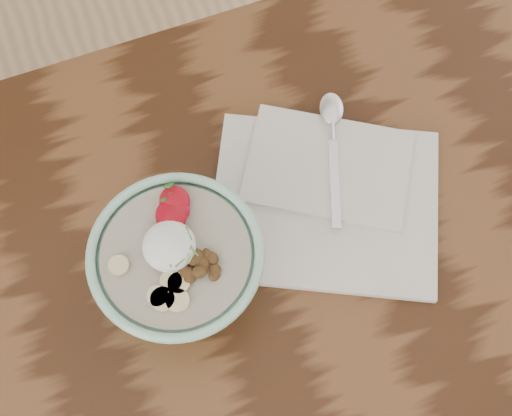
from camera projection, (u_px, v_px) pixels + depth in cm
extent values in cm
cube|color=#351C0D|center=(255.00, 328.00, 88.28)|extent=(160.00, 90.00, 4.00)
cylinder|color=#9FD5BA|center=(184.00, 281.00, 87.87)|extent=(8.72, 8.72, 1.25)
torus|color=#9FD5BA|center=(175.00, 254.00, 78.46)|extent=(19.83, 19.83, 1.14)
cylinder|color=#B7AF97|center=(176.00, 256.00, 79.04)|extent=(16.82, 16.82, 1.04)
ellipsoid|color=white|center=(169.00, 246.00, 77.73)|extent=(5.96, 5.96, 3.28)
ellipsoid|color=#9A0713|center=(175.00, 201.00, 79.96)|extent=(3.48, 3.82, 1.91)
cone|color=#286623|center=(170.00, 188.00, 80.24)|extent=(1.40, 1.03, 1.52)
ellipsoid|color=#9A0713|center=(171.00, 216.00, 79.27)|extent=(3.54, 3.89, 1.95)
cone|color=#286623|center=(166.00, 202.00, 79.56)|extent=(1.40, 1.03, 1.52)
ellipsoid|color=#9A0713|center=(176.00, 209.00, 79.68)|extent=(3.15, 3.47, 1.73)
cone|color=#286623|center=(172.00, 197.00, 79.90)|extent=(1.40, 1.03, 1.52)
cylinder|color=beige|center=(171.00, 282.00, 76.97)|extent=(2.48, 2.48, 0.70)
cylinder|color=beige|center=(158.00, 296.00, 76.34)|extent=(2.39, 2.39, 0.70)
cylinder|color=beige|center=(163.00, 299.00, 76.23)|extent=(2.68, 2.68, 0.70)
cylinder|color=beige|center=(179.00, 283.00, 76.89)|extent=(2.45, 2.45, 0.70)
cylinder|color=beige|center=(119.00, 266.00, 77.66)|extent=(2.28, 2.28, 0.70)
cylinder|color=beige|center=(178.00, 301.00, 76.15)|extent=(2.61, 2.61, 0.70)
ellipsoid|color=#553719|center=(197.00, 256.00, 78.03)|extent=(1.49, 1.28, 0.75)
ellipsoid|color=#553719|center=(215.00, 269.00, 77.45)|extent=(1.47, 1.39, 0.88)
ellipsoid|color=#553719|center=(203.00, 263.00, 77.57)|extent=(1.41, 1.77, 1.12)
ellipsoid|color=#553719|center=(212.00, 258.00, 77.81)|extent=(1.75, 2.00, 0.88)
ellipsoid|color=#553719|center=(195.00, 257.00, 77.69)|extent=(2.95, 2.94, 1.27)
ellipsoid|color=#553719|center=(207.00, 254.00, 78.03)|extent=(1.25, 1.58, 0.89)
ellipsoid|color=#553719|center=(200.00, 272.00, 77.16)|extent=(2.00, 1.62, 1.37)
ellipsoid|color=#553719|center=(189.00, 278.00, 76.99)|extent=(2.05, 2.09, 0.85)
ellipsoid|color=#553719|center=(187.00, 273.00, 77.10)|extent=(2.10, 2.26, 1.02)
ellipsoid|color=#553719|center=(214.00, 275.00, 77.14)|extent=(1.91, 1.88, 0.76)
cylinder|color=#4F8C3B|center=(180.00, 263.00, 76.11)|extent=(1.31, 0.70, 0.23)
cylinder|color=#4F8C3B|center=(165.00, 255.00, 76.44)|extent=(0.23, 1.63, 0.24)
cylinder|color=#4F8C3B|center=(168.00, 260.00, 76.23)|extent=(0.26, 1.85, 0.24)
cylinder|color=#4F8C3B|center=(189.00, 233.00, 77.40)|extent=(0.29, 1.76, 0.24)
cylinder|color=#4F8C3B|center=(192.00, 250.00, 76.66)|extent=(0.20, 1.15, 0.22)
cylinder|color=#4F8C3B|center=(188.00, 260.00, 76.24)|extent=(0.89, 0.93, 0.22)
cylinder|color=#4F8C3B|center=(155.00, 235.00, 77.29)|extent=(0.71, 1.19, 0.22)
cylinder|color=#4F8C3B|center=(192.00, 250.00, 76.67)|extent=(0.90, 1.79, 0.24)
cylinder|color=#4F8C3B|center=(189.00, 250.00, 76.64)|extent=(0.86, 0.99, 0.22)
cylinder|color=#4F8C3B|center=(172.00, 237.00, 77.21)|extent=(1.78, 0.25, 0.24)
cylinder|color=#4F8C3B|center=(177.00, 237.00, 77.24)|extent=(0.89, 1.55, 0.24)
cube|color=silver|center=(325.00, 204.00, 91.86)|extent=(36.13, 33.64, 1.11)
cube|color=silver|center=(328.00, 166.00, 92.92)|extent=(25.47, 23.44, 0.66)
cube|color=silver|center=(335.00, 183.00, 91.42)|extent=(5.45, 11.97, 0.38)
cylinder|color=silver|center=(332.00, 129.00, 94.21)|extent=(1.84, 3.28, 0.75)
ellipsoid|color=silver|center=(331.00, 108.00, 95.26)|extent=(4.81, 5.77, 1.02)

